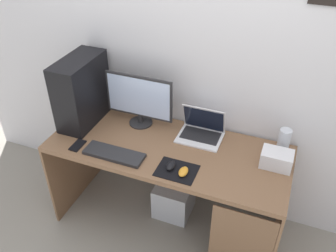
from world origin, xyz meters
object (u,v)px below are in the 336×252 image
Objects in this scene: mouse_left at (171,166)px; mouse_right at (183,172)px; cell_phone at (78,145)px; speaker at (284,141)px; laptop at (201,131)px; pc_tower at (82,91)px; monitor at (139,100)px; keyboard at (114,154)px; projector at (277,159)px; subwoofer at (174,198)px.

mouse_left is 0.10m from mouse_right.
cell_phone is at bearing -178.00° from mouse_left.
laptop is at bearing -177.02° from speaker.
pc_tower reaches higher than mouse_left.
keyboard is at bearing -91.02° from monitor.
mouse_left is (0.41, 0.02, 0.01)m from keyboard.
projector reaches higher than cell_phone.
pc_tower is at bearing 161.02° from mouse_left.
monitor is 5.38× the size of mouse_left.
pc_tower is 0.99× the size of monitor.
laptop reaches higher than speaker.
cell_phone is at bearing 179.94° from mouse_right.
monitor is 0.51m from laptop.
mouse_right is at bearing -14.74° from mouse_left.
keyboard is at bearing -156.67° from speaker.
speaker reaches higher than mouse_right.
monitor is 1.64× the size of laptop.
keyboard is 0.50m from mouse_right.
monitor is 1.23× the size of keyboard.
mouse_left reaches higher than cell_phone.
laptop is 0.70m from subwoofer.
subwoofer is (0.60, 0.34, -0.63)m from cell_phone.
keyboard is at bearing -164.09° from projector.
laptop is at bearing 2.28° from monitor.
monitor reaches higher than laptop.
projector is 2.08× the size of mouse_right.
monitor is at bearing 135.89° from mouse_left.
subwoofer is (-0.18, 0.34, -0.65)m from mouse_right.
laptop is at bearing 29.05° from cell_phone.
speaker is 0.44× the size of keyboard.
keyboard is at bearing -138.73° from laptop.
mouse_right reaches higher than keyboard.
laptop is at bearing 166.68° from projector.
keyboard is (0.41, -0.30, -0.24)m from pc_tower.
laptop is at bearing 28.62° from subwoofer.
monitor reaches higher than mouse_left.
pc_tower reaches higher than laptop.
projector is 2.08× the size of mouse_left.
monitor is 2.81× the size of speaker.
monitor is 0.55m from cell_phone.
monitor reaches higher than keyboard.
monitor reaches higher than mouse_right.
projector is 0.48× the size of keyboard.
mouse_left is at bearing -18.98° from pc_tower.
speaker is 0.64× the size of subwoofer.
monitor reaches higher than cell_phone.
mouse_right is (-0.53, -0.30, -0.03)m from projector.
speaker is 1.04m from subwoofer.
cell_phone is (-0.77, -0.43, -0.04)m from laptop.
mouse_left is at bearing -146.18° from speaker.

